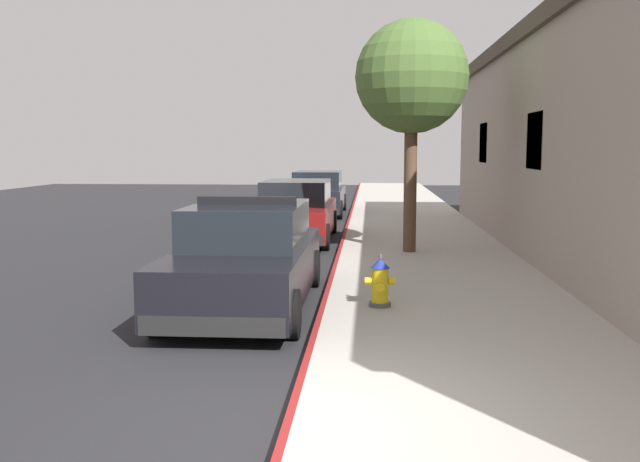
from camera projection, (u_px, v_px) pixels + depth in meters
The scene contains 8 objects.
ground_plane at pixel (162, 258), 16.10m from camera, with size 32.58×60.00×0.20m, color #232326.
sidewalk_pavement at pixel (426, 254), 15.65m from camera, with size 3.78×60.00×0.13m, color #ADA89E.
curb_painted_edge at pixel (340, 253), 15.79m from camera, with size 0.08×60.00×0.13m, color maroon.
police_cruiser at pixel (247, 259), 10.63m from camera, with size 1.94×4.84×1.68m.
parked_car_silver_ahead at pixel (296, 212), 18.31m from camera, with size 1.94×4.84×1.56m.
parked_car_dark_far at pixel (318, 194), 25.50m from camera, with size 1.94×4.84×1.56m.
fire_hydrant at pixel (380, 282), 10.13m from camera, with size 0.44×0.40×0.76m.
street_tree at pixel (412, 78), 15.09m from camera, with size 2.44×2.44×5.01m.
Camera 1 is at (0.63, -5.61, 2.41)m, focal length 39.55 mm.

